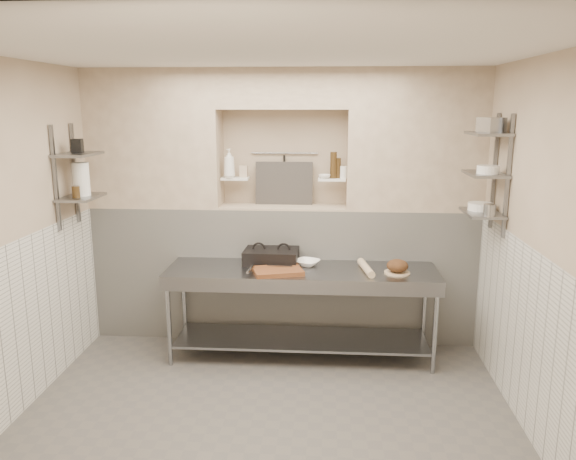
# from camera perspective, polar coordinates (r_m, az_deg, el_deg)

# --- Properties ---
(floor) EXTENTS (4.00, 3.90, 0.10)m
(floor) POSITION_cam_1_polar(r_m,az_deg,el_deg) (4.72, -2.22, -19.30)
(floor) COLOR #5A554F
(floor) RESTS_ON ground
(ceiling) EXTENTS (4.00, 3.90, 0.10)m
(ceiling) POSITION_cam_1_polar(r_m,az_deg,el_deg) (4.03, -2.59, 18.38)
(ceiling) COLOR silver
(ceiling) RESTS_ON ground
(wall_right) EXTENTS (0.10, 3.90, 2.80)m
(wall_right) POSITION_cam_1_polar(r_m,az_deg,el_deg) (4.41, 25.11, -2.28)
(wall_right) COLOR #C0AA8F
(wall_right) RESTS_ON ground
(wall_back) EXTENTS (4.00, 0.10, 2.80)m
(wall_back) POSITION_cam_1_polar(r_m,az_deg,el_deg) (6.09, -0.30, 2.72)
(wall_back) COLOR #C0AA8F
(wall_back) RESTS_ON ground
(wall_front) EXTENTS (4.00, 0.10, 2.80)m
(wall_front) POSITION_cam_1_polar(r_m,az_deg,el_deg) (2.29, -8.17, -14.64)
(wall_front) COLOR #C0AA8F
(wall_front) RESTS_ON ground
(backwall_lower) EXTENTS (4.00, 0.40, 1.40)m
(backwall_lower) POSITION_cam_1_polar(r_m,az_deg,el_deg) (6.01, -0.47, -4.28)
(backwall_lower) COLOR silver
(backwall_lower) RESTS_ON floor
(alcove_sill) EXTENTS (1.30, 0.40, 0.02)m
(alcove_sill) POSITION_cam_1_polar(r_m,az_deg,el_deg) (5.84, -0.48, 2.40)
(alcove_sill) COLOR #C0AA8F
(alcove_sill) RESTS_ON backwall_lower
(backwall_pillar_left) EXTENTS (1.35, 0.40, 1.40)m
(backwall_pillar_left) POSITION_cam_1_polar(r_m,az_deg,el_deg) (6.01, -13.34, 8.98)
(backwall_pillar_left) COLOR #C0AA8F
(backwall_pillar_left) RESTS_ON backwall_lower
(backwall_pillar_right) EXTENTS (1.35, 0.40, 1.40)m
(backwall_pillar_right) POSITION_cam_1_polar(r_m,az_deg,el_deg) (5.81, 12.81, 8.89)
(backwall_pillar_right) COLOR #C0AA8F
(backwall_pillar_right) RESTS_ON backwall_lower
(backwall_header) EXTENTS (1.30, 0.40, 0.40)m
(backwall_header) POSITION_cam_1_polar(r_m,az_deg,el_deg) (5.75, -0.50, 14.14)
(backwall_header) COLOR #C0AA8F
(backwall_header) RESTS_ON backwall_lower
(wainscot_left) EXTENTS (0.02, 3.90, 1.40)m
(wainscot_left) POSITION_cam_1_polar(r_m,az_deg,el_deg) (4.99, -25.99, -9.20)
(wainscot_left) COLOR silver
(wainscot_left) RESTS_ON floor
(wainscot_right) EXTENTS (0.02, 3.90, 1.40)m
(wainscot_right) POSITION_cam_1_polar(r_m,az_deg,el_deg) (4.61, 23.59, -10.73)
(wainscot_right) COLOR silver
(wainscot_right) RESTS_ON floor
(alcove_shelf_left) EXTENTS (0.28, 0.16, 0.02)m
(alcove_shelf_left) POSITION_cam_1_polar(r_m,az_deg,el_deg) (5.86, -5.39, 5.24)
(alcove_shelf_left) COLOR white
(alcove_shelf_left) RESTS_ON backwall_lower
(alcove_shelf_right) EXTENTS (0.28, 0.16, 0.02)m
(alcove_shelf_right) POSITION_cam_1_polar(r_m,az_deg,el_deg) (5.78, 4.48, 5.16)
(alcove_shelf_right) COLOR white
(alcove_shelf_right) RESTS_ON backwall_lower
(utensil_rail) EXTENTS (0.70, 0.02, 0.02)m
(utensil_rail) POSITION_cam_1_polar(r_m,az_deg,el_deg) (5.94, -0.36, 7.82)
(utensil_rail) COLOR gray
(utensil_rail) RESTS_ON wall_back
(hanging_steel) EXTENTS (0.02, 0.02, 0.30)m
(hanging_steel) POSITION_cam_1_polar(r_m,az_deg,el_deg) (5.94, -0.37, 6.17)
(hanging_steel) COLOR black
(hanging_steel) RESTS_ON utensil_rail
(splash_panel) EXTENTS (0.60, 0.08, 0.45)m
(splash_panel) POSITION_cam_1_polar(r_m,az_deg,el_deg) (5.91, -0.41, 4.76)
(splash_panel) COLOR #383330
(splash_panel) RESTS_ON alcove_sill
(shelf_rail_left_a) EXTENTS (0.03, 0.03, 0.95)m
(shelf_rail_left_a) POSITION_cam_1_polar(r_m,az_deg,el_deg) (5.81, -20.82, 5.41)
(shelf_rail_left_a) COLOR slate
(shelf_rail_left_a) RESTS_ON wall_left
(shelf_rail_left_b) EXTENTS (0.03, 0.03, 0.95)m
(shelf_rail_left_b) POSITION_cam_1_polar(r_m,az_deg,el_deg) (5.45, -22.56, 4.85)
(shelf_rail_left_b) COLOR slate
(shelf_rail_left_b) RESTS_ON wall_left
(wall_shelf_left_lower) EXTENTS (0.30, 0.50, 0.02)m
(wall_shelf_left_lower) POSITION_cam_1_polar(r_m,az_deg,el_deg) (5.60, -20.25, 3.14)
(wall_shelf_left_lower) COLOR slate
(wall_shelf_left_lower) RESTS_ON wall_left
(wall_shelf_left_upper) EXTENTS (0.30, 0.50, 0.03)m
(wall_shelf_left_upper) POSITION_cam_1_polar(r_m,az_deg,el_deg) (5.55, -20.56, 7.21)
(wall_shelf_left_upper) COLOR slate
(wall_shelf_left_upper) RESTS_ON wall_left
(shelf_rail_right_a) EXTENTS (0.03, 0.03, 1.05)m
(shelf_rail_right_a) POSITION_cam_1_polar(r_m,az_deg,el_deg) (5.48, 20.22, 5.60)
(shelf_rail_right_a) COLOR slate
(shelf_rail_right_a) RESTS_ON wall_right
(shelf_rail_right_b) EXTENTS (0.03, 0.03, 1.05)m
(shelf_rail_right_b) POSITION_cam_1_polar(r_m,az_deg,el_deg) (5.10, 21.44, 5.05)
(shelf_rail_right_b) COLOR slate
(shelf_rail_right_b) RESTS_ON wall_right
(wall_shelf_right_lower) EXTENTS (0.30, 0.50, 0.02)m
(wall_shelf_right_lower) POSITION_cam_1_polar(r_m,az_deg,el_deg) (5.30, 19.12, 1.65)
(wall_shelf_right_lower) COLOR slate
(wall_shelf_right_lower) RESTS_ON wall_right
(wall_shelf_right_mid) EXTENTS (0.30, 0.50, 0.02)m
(wall_shelf_right_mid) POSITION_cam_1_polar(r_m,az_deg,el_deg) (5.25, 19.39, 5.40)
(wall_shelf_right_mid) COLOR slate
(wall_shelf_right_mid) RESTS_ON wall_right
(wall_shelf_right_upper) EXTENTS (0.30, 0.50, 0.03)m
(wall_shelf_right_upper) POSITION_cam_1_polar(r_m,az_deg,el_deg) (5.23, 19.67, 9.20)
(wall_shelf_right_upper) COLOR slate
(wall_shelf_right_upper) RESTS_ON wall_right
(prep_table) EXTENTS (2.60, 0.70, 0.90)m
(prep_table) POSITION_cam_1_polar(r_m,az_deg,el_deg) (5.48, 1.36, -6.62)
(prep_table) COLOR gray
(prep_table) RESTS_ON floor
(panini_press) EXTENTS (0.54, 0.40, 0.14)m
(panini_press) POSITION_cam_1_polar(r_m,az_deg,el_deg) (5.59, -1.70, -2.68)
(panini_press) COLOR black
(panini_press) RESTS_ON prep_table
(cutting_board) EXTENTS (0.52, 0.43, 0.04)m
(cutting_board) POSITION_cam_1_polar(r_m,az_deg,el_deg) (5.28, -1.04, -4.18)
(cutting_board) COLOR brown
(cutting_board) RESTS_ON prep_table
(knife_blade) EXTENTS (0.24, 0.04, 0.01)m
(knife_blade) POSITION_cam_1_polar(r_m,az_deg,el_deg) (5.35, -0.85, -3.63)
(knife_blade) COLOR gray
(knife_blade) RESTS_ON cutting_board
(tongs) EXTENTS (0.05, 0.28, 0.03)m
(tongs) POSITION_cam_1_polar(r_m,az_deg,el_deg) (5.24, -3.83, -3.92)
(tongs) COLOR gray
(tongs) RESTS_ON cutting_board
(mixing_bowl) EXTENTS (0.31, 0.31, 0.06)m
(mixing_bowl) POSITION_cam_1_polar(r_m,az_deg,el_deg) (5.52, 1.98, -3.35)
(mixing_bowl) COLOR white
(mixing_bowl) RESTS_ON prep_table
(rolling_pin) EXTENTS (0.14, 0.47, 0.07)m
(rolling_pin) POSITION_cam_1_polar(r_m,az_deg,el_deg) (5.37, 7.93, -3.83)
(rolling_pin) COLOR tan
(rolling_pin) RESTS_ON prep_table
(bread_board) EXTENTS (0.24, 0.24, 0.01)m
(bread_board) POSITION_cam_1_polar(r_m,az_deg,el_deg) (5.37, 11.03, -4.27)
(bread_board) COLOR tan
(bread_board) RESTS_ON prep_table
(bread_loaf) EXTENTS (0.20, 0.20, 0.12)m
(bread_loaf) POSITION_cam_1_polar(r_m,az_deg,el_deg) (5.35, 11.06, -3.58)
(bread_loaf) COLOR #4C2D19
(bread_loaf) RESTS_ON bread_board
(bottle_soap) EXTENTS (0.14, 0.14, 0.30)m
(bottle_soap) POSITION_cam_1_polar(r_m,az_deg,el_deg) (5.80, -6.00, 6.75)
(bottle_soap) COLOR white
(bottle_soap) RESTS_ON alcove_shelf_left
(jar_alcove) EXTENTS (0.08, 0.08, 0.12)m
(jar_alcove) POSITION_cam_1_polar(r_m,az_deg,el_deg) (5.86, -4.52, 5.97)
(jar_alcove) COLOR #C0AA8F
(jar_alcove) RESTS_ON alcove_shelf_left
(bowl_alcove) EXTENTS (0.16, 0.16, 0.04)m
(bowl_alcove) POSITION_cam_1_polar(r_m,az_deg,el_deg) (5.75, 3.72, 5.45)
(bowl_alcove) COLOR white
(bowl_alcove) RESTS_ON alcove_shelf_right
(condiment_a) EXTENTS (0.06, 0.06, 0.21)m
(condiment_a) POSITION_cam_1_polar(r_m,az_deg,el_deg) (5.77, 5.10, 6.29)
(condiment_a) COLOR #382510
(condiment_a) RESTS_ON alcove_shelf_right
(condiment_b) EXTENTS (0.07, 0.07, 0.27)m
(condiment_b) POSITION_cam_1_polar(r_m,az_deg,el_deg) (5.75, 4.64, 6.59)
(condiment_b) COLOR #382510
(condiment_b) RESTS_ON alcove_shelf_right
(condiment_c) EXTENTS (0.07, 0.07, 0.12)m
(condiment_c) POSITION_cam_1_polar(r_m,az_deg,el_deg) (5.76, 5.67, 5.85)
(condiment_c) COLOR white
(condiment_c) RESTS_ON alcove_shelf_right
(jug_left) EXTENTS (0.15, 0.15, 0.31)m
(jug_left) POSITION_cam_1_polar(r_m,az_deg,el_deg) (5.60, -20.28, 4.87)
(jug_left) COLOR white
(jug_left) RESTS_ON wall_shelf_left_lower
(jar_left) EXTENTS (0.07, 0.07, 0.11)m
(jar_left) POSITION_cam_1_polar(r_m,az_deg,el_deg) (5.49, -20.74, 3.63)
(jar_left) COLOR #382510
(jar_left) RESTS_ON wall_shelf_left_lower
(box_left_upper) EXTENTS (0.10, 0.10, 0.13)m
(box_left_upper) POSITION_cam_1_polar(r_m,az_deg,el_deg) (5.55, -20.62, 8.00)
(box_left_upper) COLOR black
(box_left_upper) RESTS_ON wall_shelf_left_upper
(bowl_right) EXTENTS (0.22, 0.22, 0.07)m
(bowl_right) POSITION_cam_1_polar(r_m,az_deg,el_deg) (5.36, 18.97, 2.27)
(bowl_right) COLOR white
(bowl_right) RESTS_ON wall_shelf_right_lower
(canister_right) EXTENTS (0.10, 0.10, 0.10)m
(canister_right) POSITION_cam_1_polar(r_m,az_deg,el_deg) (5.09, 19.78, 1.90)
(canister_right) COLOR gray
(canister_right) RESTS_ON wall_shelf_right_lower
(bowl_right_mid) EXTENTS (0.19, 0.19, 0.07)m
(bowl_right_mid) POSITION_cam_1_polar(r_m,az_deg,el_deg) (5.17, 19.66, 5.81)
(bowl_right_mid) COLOR white
(bowl_right_mid) RESTS_ON wall_shelf_right_mid
(basket_right) EXTENTS (0.23, 0.25, 0.13)m
(basket_right) POSITION_cam_1_polar(r_m,az_deg,el_deg) (5.16, 19.94, 10.00)
(basket_right) COLOR gray
(basket_right) RESTS_ON wall_shelf_right_upper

